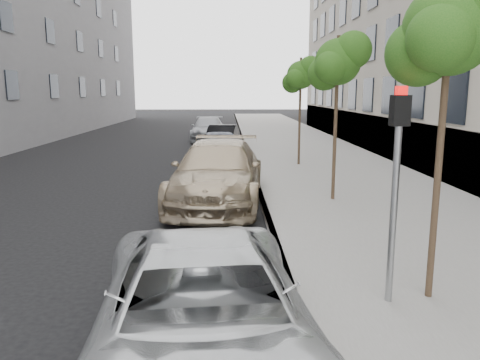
{
  "coord_description": "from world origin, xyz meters",
  "views": [
    {
      "loc": [
        0.17,
        -5.03,
        3.18
      ],
      "look_at": [
        0.42,
        3.8,
        1.5
      ],
      "focal_mm": 35.0,
      "sensor_mm": 36.0,
      "label": 1
    }
  ],
  "objects_px": {
    "tree_far": "(301,75)",
    "sedan_blue": "(221,148)",
    "signal_pole": "(396,171)",
    "sedan_black": "(222,138)",
    "sedan_rear": "(208,129)",
    "tree_near": "(451,29)",
    "suv": "(218,172)",
    "minivan": "(204,315)",
    "tree_mid": "(339,62)"
  },
  "relations": [
    {
      "from": "sedan_blue",
      "to": "sedan_rear",
      "type": "bearing_deg",
      "value": 88.18
    },
    {
      "from": "signal_pole",
      "to": "sedan_blue",
      "type": "bearing_deg",
      "value": 95.76
    },
    {
      "from": "tree_mid",
      "to": "suv",
      "type": "relative_size",
      "value": 0.76
    },
    {
      "from": "tree_far",
      "to": "minivan",
      "type": "relative_size",
      "value": 0.85
    },
    {
      "from": "suv",
      "to": "tree_far",
      "type": "bearing_deg",
      "value": 67.04
    },
    {
      "from": "tree_far",
      "to": "sedan_black",
      "type": "xyz_separation_m",
      "value": [
        -3.33,
        5.69,
        -3.13
      ]
    },
    {
      "from": "minivan",
      "to": "sedan_rear",
      "type": "xyz_separation_m",
      "value": [
        -0.94,
        25.73,
        0.03
      ]
    },
    {
      "from": "suv",
      "to": "sedan_black",
      "type": "distance_m",
      "value": 11.94
    },
    {
      "from": "sedan_rear",
      "to": "tree_near",
      "type": "bearing_deg",
      "value": -79.76
    },
    {
      "from": "sedan_blue",
      "to": "sedan_black",
      "type": "distance_m",
      "value": 5.14
    },
    {
      "from": "tree_near",
      "to": "minivan",
      "type": "relative_size",
      "value": 0.89
    },
    {
      "from": "tree_near",
      "to": "suv",
      "type": "xyz_separation_m",
      "value": [
        -3.33,
        6.76,
        -3.13
      ]
    },
    {
      "from": "tree_near",
      "to": "suv",
      "type": "bearing_deg",
      "value": 116.22
    },
    {
      "from": "sedan_rear",
      "to": "tree_far",
      "type": "bearing_deg",
      "value": -68.66
    },
    {
      "from": "signal_pole",
      "to": "suv",
      "type": "xyz_separation_m",
      "value": [
        -2.64,
        6.9,
        -1.21
      ]
    },
    {
      "from": "sedan_blue",
      "to": "sedan_rear",
      "type": "distance_m",
      "value": 10.52
    },
    {
      "from": "tree_near",
      "to": "tree_far",
      "type": "bearing_deg",
      "value": 90.0
    },
    {
      "from": "signal_pole",
      "to": "minivan",
      "type": "bearing_deg",
      "value": -154.6
    },
    {
      "from": "suv",
      "to": "sedan_black",
      "type": "bearing_deg",
      "value": 95.09
    },
    {
      "from": "tree_far",
      "to": "sedan_blue",
      "type": "relative_size",
      "value": 1.0
    },
    {
      "from": "suv",
      "to": "sedan_rear",
      "type": "distance_m",
      "value": 17.3
    },
    {
      "from": "sedan_blue",
      "to": "sedan_rear",
      "type": "xyz_separation_m",
      "value": [
        -0.94,
        10.48,
        0.0
      ]
    },
    {
      "from": "tree_far",
      "to": "signal_pole",
      "type": "xyz_separation_m",
      "value": [
        -0.69,
        -13.14,
        -1.74
      ]
    },
    {
      "from": "signal_pole",
      "to": "sedan_black",
      "type": "bearing_deg",
      "value": 92.82
    },
    {
      "from": "tree_far",
      "to": "sedan_rear",
      "type": "height_order",
      "value": "tree_far"
    },
    {
      "from": "tree_mid",
      "to": "signal_pole",
      "type": "relative_size",
      "value": 1.49
    },
    {
      "from": "signal_pole",
      "to": "tree_mid",
      "type": "bearing_deg",
      "value": 78.94
    },
    {
      "from": "tree_far",
      "to": "sedan_blue",
      "type": "height_order",
      "value": "tree_far"
    },
    {
      "from": "signal_pole",
      "to": "sedan_blue",
      "type": "distance_m",
      "value": 14.0
    },
    {
      "from": "tree_far",
      "to": "signal_pole",
      "type": "height_order",
      "value": "tree_far"
    },
    {
      "from": "tree_mid",
      "to": "tree_far",
      "type": "distance_m",
      "value": 6.5
    },
    {
      "from": "tree_near",
      "to": "minivan",
      "type": "bearing_deg",
      "value": -152.94
    },
    {
      "from": "signal_pole",
      "to": "sedan_black",
      "type": "xyz_separation_m",
      "value": [
        -2.64,
        18.83,
        -1.39
      ]
    },
    {
      "from": "minivan",
      "to": "sedan_black",
      "type": "distance_m",
      "value": 20.39
    },
    {
      "from": "sedan_blue",
      "to": "sedan_black",
      "type": "relative_size",
      "value": 1.06
    },
    {
      "from": "signal_pole",
      "to": "minivan",
      "type": "xyz_separation_m",
      "value": [
        -2.64,
        -1.56,
        -1.35
      ]
    },
    {
      "from": "tree_near",
      "to": "sedan_blue",
      "type": "distance_m",
      "value": 14.32
    },
    {
      "from": "tree_near",
      "to": "minivan",
      "type": "xyz_separation_m",
      "value": [
        -3.33,
        -1.7,
        -3.27
      ]
    },
    {
      "from": "tree_far",
      "to": "minivan",
      "type": "xyz_separation_m",
      "value": [
        -3.33,
        -14.7,
        -3.1
      ]
    },
    {
      "from": "suv",
      "to": "tree_near",
      "type": "bearing_deg",
      "value": -58.7
    },
    {
      "from": "signal_pole",
      "to": "sedan_black",
      "type": "height_order",
      "value": "signal_pole"
    },
    {
      "from": "tree_near",
      "to": "sedan_rear",
      "type": "bearing_deg",
      "value": 100.08
    },
    {
      "from": "tree_near",
      "to": "tree_mid",
      "type": "relative_size",
      "value": 1.01
    },
    {
      "from": "signal_pole",
      "to": "sedan_blue",
      "type": "relative_size",
      "value": 0.7
    },
    {
      "from": "tree_mid",
      "to": "signal_pole",
      "type": "bearing_deg",
      "value": -95.9
    },
    {
      "from": "signal_pole",
      "to": "sedan_rear",
      "type": "xyz_separation_m",
      "value": [
        -3.58,
        24.17,
        -1.32
      ]
    },
    {
      "from": "tree_mid",
      "to": "tree_far",
      "type": "height_order",
      "value": "tree_mid"
    },
    {
      "from": "minivan",
      "to": "suv",
      "type": "distance_m",
      "value": 8.46
    },
    {
      "from": "tree_far",
      "to": "sedan_blue",
      "type": "xyz_separation_m",
      "value": [
        -3.33,
        0.55,
        -3.06
      ]
    },
    {
      "from": "tree_mid",
      "to": "tree_near",
      "type": "bearing_deg",
      "value": -90.0
    }
  ]
}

